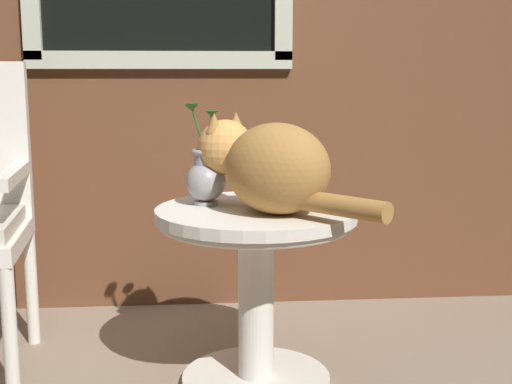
% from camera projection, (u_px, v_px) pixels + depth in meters
% --- Properties ---
extents(wicker_side_table, '(0.62, 0.62, 0.57)m').
position_uv_depth(wicker_side_table, '(256.00, 264.00, 2.15)').
color(wicker_side_table, silver).
rests_on(wicker_side_table, ground_plane).
extents(cat, '(0.51, 0.54, 0.29)m').
position_uv_depth(cat, '(269.00, 165.00, 2.04)').
color(cat, '#AD7A3D').
rests_on(cat, wicker_side_table).
extents(pewter_vase_with_ivy, '(0.12, 0.12, 0.31)m').
position_uv_depth(pewter_vase_with_ivy, '(205.00, 175.00, 2.16)').
color(pewter_vase_with_ivy, '#99999E').
rests_on(pewter_vase_with_ivy, wicker_side_table).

